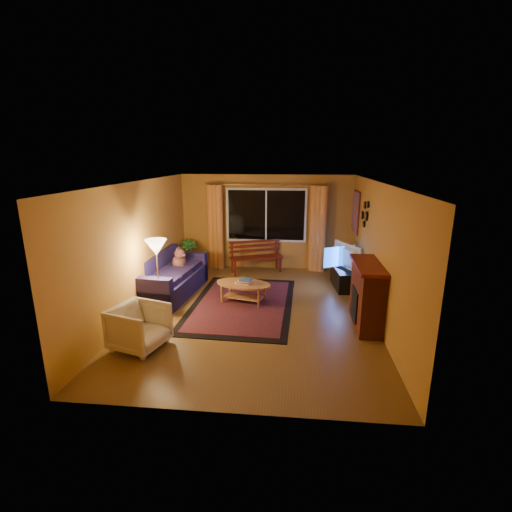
# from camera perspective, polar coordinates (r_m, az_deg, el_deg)

# --- Properties ---
(floor) EXTENTS (4.50, 6.00, 0.02)m
(floor) POSITION_cam_1_polar(r_m,az_deg,el_deg) (7.37, -0.24, -8.60)
(floor) COLOR brown
(floor) RESTS_ON ground
(ceiling) EXTENTS (4.50, 6.00, 0.02)m
(ceiling) POSITION_cam_1_polar(r_m,az_deg,el_deg) (6.76, -0.26, 11.36)
(ceiling) COLOR white
(ceiling) RESTS_ON ground
(wall_back) EXTENTS (4.50, 0.02, 2.50)m
(wall_back) POSITION_cam_1_polar(r_m,az_deg,el_deg) (9.89, 1.58, 5.19)
(wall_back) COLOR #BD8131
(wall_back) RESTS_ON ground
(wall_left) EXTENTS (0.02, 6.00, 2.50)m
(wall_left) POSITION_cam_1_polar(r_m,az_deg,el_deg) (7.53, -17.62, 1.33)
(wall_left) COLOR #BD8131
(wall_left) RESTS_ON ground
(wall_right) EXTENTS (0.02, 6.00, 2.50)m
(wall_right) POSITION_cam_1_polar(r_m,az_deg,el_deg) (7.09, 18.23, 0.46)
(wall_right) COLOR #BD8131
(wall_right) RESTS_ON ground
(window) EXTENTS (2.00, 0.02, 1.30)m
(window) POSITION_cam_1_polar(r_m,az_deg,el_deg) (9.80, 1.56, 6.28)
(window) COLOR black
(window) RESTS_ON wall_back
(curtain_rod) EXTENTS (3.20, 0.03, 0.03)m
(curtain_rod) POSITION_cam_1_polar(r_m,az_deg,el_deg) (9.66, 1.57, 10.93)
(curtain_rod) COLOR #BF8C3F
(curtain_rod) RESTS_ON wall_back
(curtain_left) EXTENTS (0.36, 0.36, 2.24)m
(curtain_left) POSITION_cam_1_polar(r_m,az_deg,el_deg) (9.98, -6.26, 4.43)
(curtain_left) COLOR orange
(curtain_left) RESTS_ON ground
(curtain_right) EXTENTS (0.36, 0.36, 2.24)m
(curtain_right) POSITION_cam_1_polar(r_m,az_deg,el_deg) (9.78, 9.45, 4.10)
(curtain_right) COLOR orange
(curtain_right) RESTS_ON ground
(bench) EXTENTS (1.41, 0.88, 0.41)m
(bench) POSITION_cam_1_polar(r_m,az_deg,el_deg) (9.69, 0.08, -1.37)
(bench) COLOR #4F140A
(bench) RESTS_ON ground
(potted_plant) EXTENTS (0.62, 0.62, 0.85)m
(potted_plant) POSITION_cam_1_polar(r_m,az_deg,el_deg) (9.90, -10.32, 0.06)
(potted_plant) COLOR #235B1E
(potted_plant) RESTS_ON ground
(sofa) EXTENTS (1.16, 2.26, 0.88)m
(sofa) POSITION_cam_1_polar(r_m,az_deg,el_deg) (8.30, -12.98, -2.89)
(sofa) COLOR #201847
(sofa) RESTS_ON ground
(dog) EXTENTS (0.29, 0.39, 0.43)m
(dog) POSITION_cam_1_polar(r_m,az_deg,el_deg) (8.68, -11.73, -0.61)
(dog) COLOR brown
(dog) RESTS_ON sofa
(armchair) EXTENTS (0.89, 0.92, 0.77)m
(armchair) POSITION_cam_1_polar(r_m,az_deg,el_deg) (6.20, -17.52, -10.09)
(armchair) COLOR beige
(armchair) RESTS_ON ground
(floor_lamp) EXTENTS (0.26, 0.26, 1.46)m
(floor_lamp) POSITION_cam_1_polar(r_m,az_deg,el_deg) (7.27, -14.80, -3.19)
(floor_lamp) COLOR #BF8C3F
(floor_lamp) RESTS_ON ground
(rug) EXTENTS (2.15, 3.28, 0.02)m
(rug) POSITION_cam_1_polar(r_m,az_deg,el_deg) (7.72, -2.12, -7.30)
(rug) COLOR maroon
(rug) RESTS_ON ground
(coffee_table) EXTENTS (1.40, 1.40, 0.42)m
(coffee_table) POSITION_cam_1_polar(r_m,az_deg,el_deg) (7.74, -1.94, -5.64)
(coffee_table) COLOR #B9753D
(coffee_table) RESTS_ON ground
(tv_console) EXTENTS (0.45, 1.10, 0.45)m
(tv_console) POSITION_cam_1_polar(r_m,az_deg,el_deg) (8.84, 13.13, -3.28)
(tv_console) COLOR black
(tv_console) RESTS_ON ground
(television) EXTENTS (0.58, 0.95, 0.58)m
(television) POSITION_cam_1_polar(r_m,az_deg,el_deg) (8.70, 13.33, -0.07)
(television) COLOR black
(television) RESTS_ON tv_console
(fireplace) EXTENTS (0.40, 1.20, 1.10)m
(fireplace) POSITION_cam_1_polar(r_m,az_deg,el_deg) (6.88, 16.72, -5.98)
(fireplace) COLOR maroon
(fireplace) RESTS_ON ground
(mirror_cluster) EXTENTS (0.06, 0.60, 0.56)m
(mirror_cluster) POSITION_cam_1_polar(r_m,az_deg,el_deg) (8.23, 16.33, 6.46)
(mirror_cluster) COLOR black
(mirror_cluster) RESTS_ON wall_right
(painting) EXTENTS (0.04, 0.76, 0.96)m
(painting) POSITION_cam_1_polar(r_m,az_deg,el_deg) (9.37, 15.09, 6.60)
(painting) COLOR #E05726
(painting) RESTS_ON wall_right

